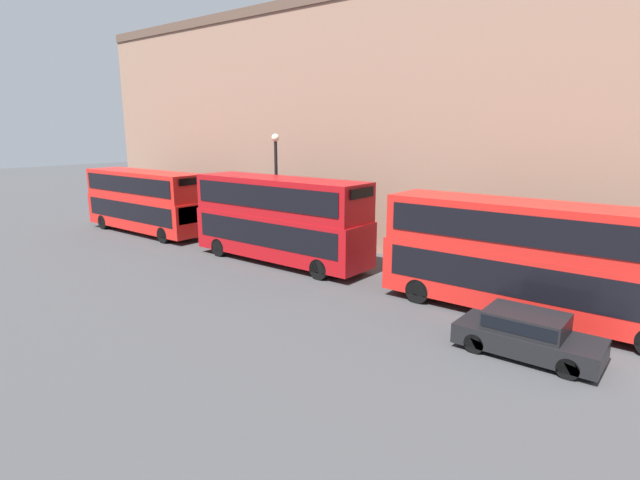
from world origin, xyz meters
The scene contains 6 objects.
bus_leading centered at (1.60, 4.97, 2.38)m, with size 2.59×11.20×4.30m.
bus_second_in_queue centered at (1.60, 17.62, 2.45)m, with size 2.59×10.28×4.46m.
bus_third_in_queue centered at (1.60, 29.94, 2.30)m, with size 2.59×10.35×4.16m.
car_dark_sedan centered at (-1.80, 4.07, 0.74)m, with size 1.80×4.24×1.40m.
street_lamp centered at (3.70, 19.79, 4.09)m, with size 0.44×0.44×6.63m.
pedestrian centered at (3.89, 20.75, 0.85)m, with size 0.36×0.36×1.83m.
Camera 1 is at (-17.01, 0.12, 6.88)m, focal length 28.00 mm.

